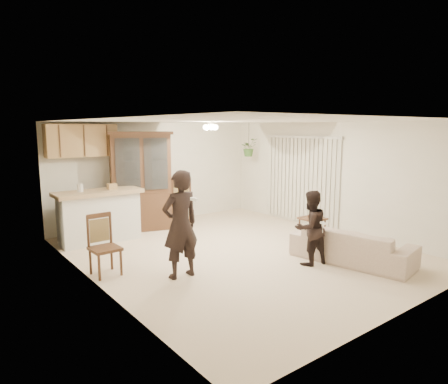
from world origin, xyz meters
TOP-DOWN VIEW (x-y plane):
  - floor at (0.00, 0.00)m, footprint 6.50×6.50m
  - ceiling at (0.00, 0.00)m, footprint 5.50×6.50m
  - wall_back at (0.00, 3.25)m, footprint 5.50×0.02m
  - wall_front at (0.00, -3.25)m, footprint 5.50×0.02m
  - wall_left at (-2.75, 0.00)m, footprint 0.02×6.50m
  - wall_right at (2.75, 0.00)m, footprint 0.02×6.50m
  - breakfast_bar at (-1.85, 2.35)m, footprint 1.60×0.55m
  - bar_top at (-1.85, 2.35)m, footprint 1.75×0.70m
  - upper_cabinets at (-1.90, 3.07)m, footprint 1.50×0.34m
  - vertical_blinds at (2.71, 0.90)m, footprint 0.06×2.30m
  - ceiling_fixture at (0.20, 1.20)m, footprint 0.36×0.36m
  - hanging_plant at (2.30, 2.40)m, footprint 0.43×0.37m
  - plant_cord at (2.30, 2.40)m, footprint 0.01×0.01m
  - sofa at (1.23, -1.65)m, footprint 1.08×1.98m
  - adult at (-1.55, -0.41)m, footprint 0.66×0.44m
  - child at (0.56, -1.26)m, footprint 0.72×0.60m
  - china_hutch at (-0.70, 2.75)m, footprint 1.55×0.95m
  - side_table at (1.71, -0.34)m, footprint 0.48×0.48m
  - chair_bar at (-2.48, 0.41)m, footprint 0.46×0.46m
  - chair_hutch_left at (0.17, 2.52)m, footprint 0.74×0.74m
  - chair_hutch_right at (0.35, 2.95)m, footprint 0.51×0.51m
  - controller_adult at (-1.55, -0.81)m, footprint 0.05×0.15m
  - controller_child at (0.51, -1.56)m, footprint 0.05×0.12m

SIDE VIEW (x-z plane):
  - floor at x=0.00m, z-range 0.00..0.00m
  - side_table at x=1.71m, z-range -0.02..0.55m
  - chair_bar at x=-2.48m, z-range -0.22..0.78m
  - chair_hutch_right at x=0.35m, z-range -0.25..0.90m
  - chair_hutch_left at x=0.17m, z-range -0.26..0.93m
  - sofa at x=1.23m, z-range 0.00..0.73m
  - breakfast_bar at x=-1.85m, z-range 0.00..1.00m
  - child at x=0.56m, z-range 0.00..1.35m
  - controller_child at x=0.51m, z-range 0.79..0.82m
  - adult at x=-1.55m, z-range 0.00..1.80m
  - bar_top at x=-1.85m, z-range 1.01..1.09m
  - vertical_blinds at x=2.71m, z-range 0.05..2.15m
  - china_hutch at x=-0.70m, z-range -0.01..2.27m
  - wall_back at x=0.00m, z-range 0.00..2.50m
  - wall_front at x=0.00m, z-range 0.00..2.50m
  - wall_left at x=-2.75m, z-range 0.00..2.50m
  - wall_right at x=2.75m, z-range 0.00..2.50m
  - controller_adult at x=-1.55m, z-range 1.30..1.35m
  - hanging_plant at x=2.30m, z-range 1.61..2.09m
  - upper_cabinets at x=-1.90m, z-range 1.75..2.45m
  - plant_cord at x=2.30m, z-range 1.85..2.50m
  - ceiling_fixture at x=0.20m, z-range 2.30..2.50m
  - ceiling at x=0.00m, z-range 2.49..2.51m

